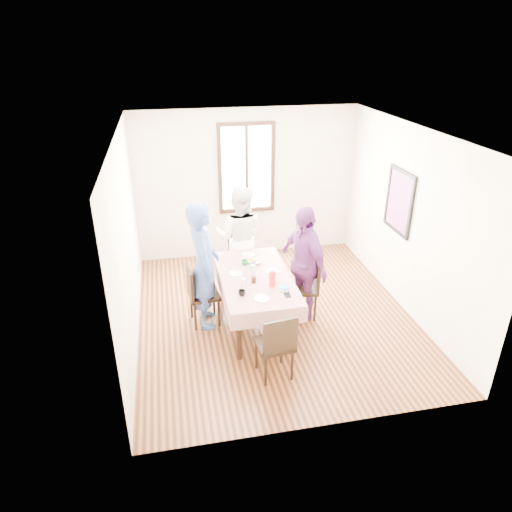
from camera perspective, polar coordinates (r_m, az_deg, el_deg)
name	(u,v)px	position (r m, az deg, el deg)	size (l,w,h in m)	color
ground	(274,314)	(7.03, 2.23, -7.14)	(4.50, 4.50, 0.00)	black
back_wall	(246,184)	(8.47, -1.19, 8.84)	(4.00, 4.00, 0.00)	beige
right_wall	(409,221)	(7.12, 18.33, 4.14)	(4.50, 4.50, 0.00)	beige
window_frame	(247,168)	(8.37, -1.18, 10.76)	(1.02, 0.06, 1.62)	black
window_pane	(246,168)	(8.38, -1.19, 10.78)	(0.90, 0.02, 1.50)	white
art_poster	(400,201)	(7.29, 17.30, 6.46)	(0.04, 0.76, 0.96)	red
dining_table	(255,300)	(6.64, -0.09, -5.46)	(0.86, 1.69, 0.75)	black
tablecloth	(255,277)	(6.45, -0.09, -2.56)	(0.98, 1.81, 0.01)	#550007
chair_left	(204,295)	(6.65, -6.43, -4.77)	(0.42, 0.42, 0.91)	black
chair_right	(302,288)	(6.80, 5.76, -4.01)	(0.42, 0.42, 0.91)	black
chair_far	(241,260)	(7.61, -1.81, -0.47)	(0.42, 0.42, 0.91)	black
chair_near	(274,344)	(5.65, 2.27, -10.77)	(0.42, 0.42, 0.91)	black
person_left	(204,266)	(6.43, -6.46, -1.21)	(0.67, 0.44, 1.83)	#395498
person_far	(241,238)	(7.42, -1.82, 2.24)	(0.83, 0.65, 1.71)	white
person_right	(302,264)	(6.60, 5.75, -0.97)	(1.01, 0.42, 1.72)	#672C6F
mug_black	(242,293)	(5.98, -1.75, -4.58)	(0.10, 0.10, 0.08)	black
mug_flag	(273,275)	(6.39, 2.13, -2.36)	(0.09, 0.09, 0.09)	red
mug_green	(245,262)	(6.75, -1.43, -0.79)	(0.09, 0.09, 0.07)	#0C7226
serving_bowl	(255,262)	(6.80, -0.17, -0.71)	(0.20, 0.20, 0.05)	white
juice_carton	(272,279)	(6.16, 2.03, -2.81)	(0.07, 0.07, 0.22)	red
butter_tub	(284,289)	(6.09, 3.53, -4.11)	(0.11, 0.11, 0.05)	white
jam_jar	(254,280)	(6.27, -0.29, -2.94)	(0.06, 0.06, 0.09)	black
drinking_glass	(243,282)	(6.19, -1.56, -3.27)	(0.07, 0.07, 0.11)	silver
smartphone	(287,295)	(6.01, 3.89, -4.79)	(0.07, 0.15, 0.01)	black
flower_vase	(252,270)	(6.45, -0.47, -1.75)	(0.08, 0.08, 0.15)	silver
plate_left	(236,274)	(6.51, -2.51, -2.18)	(0.20, 0.20, 0.01)	white
plate_right	(272,271)	(6.57, 2.04, -1.90)	(0.20, 0.20, 0.01)	white
plate_far	(248,255)	(7.05, -1.02, 0.13)	(0.20, 0.20, 0.01)	white
plate_near	(261,298)	(5.92, 0.68, -5.26)	(0.20, 0.20, 0.01)	white
butter_lid	(285,287)	(6.07, 3.54, -3.84)	(0.12, 0.12, 0.01)	blue
flower_bunch	(252,262)	(6.39, -0.47, -0.76)	(0.09, 0.09, 0.10)	yellow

